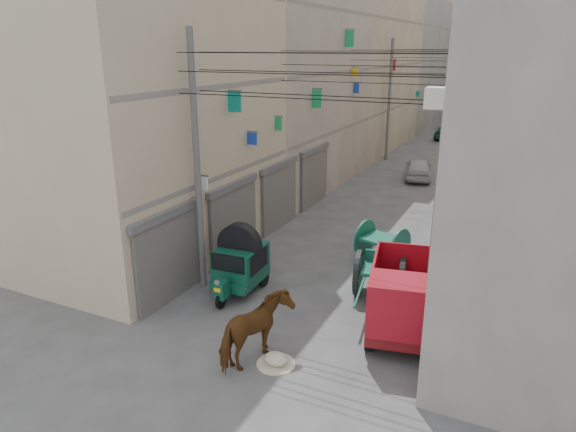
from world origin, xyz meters
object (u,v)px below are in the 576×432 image
Objects in this scene: tonga_cart at (380,274)px; feed_sack at (276,359)px; second_cart at (382,241)px; mini_truck at (401,304)px; horse at (256,331)px; auto_rickshaw at (240,261)px; distant_car_grey at (482,155)px; distant_car_white at (418,169)px; distant_car_green at (446,132)px.

tonga_cart is 5.60× the size of feed_sack.
second_cart is (-0.74, 2.84, -0.02)m from tonga_cart.
mini_truck is 3.94m from horse.
auto_rickshaw is 0.63× the size of distant_car_grey.
horse is 0.56× the size of distant_car_white.
distant_car_grey is at bearing 85.59° from feed_sack.
tonga_cart is 0.86× the size of mini_truck.
feed_sack is at bearing -77.83° from second_cart.
tonga_cart is 4.85m from feed_sack.
mini_truck is 18.11m from distant_car_white.
distant_car_white is at bearing -76.00° from horse.
second_cart reaches higher than distant_car_grey.
mini_truck is 1.92× the size of horse.
tonga_cart is 2.39m from mini_truck.
auto_rickshaw and horse have the same top height.
distant_car_grey reaches higher than distant_car_green.
tonga_cart is at bearing 107.50° from mini_truck.
distant_car_grey is 10.17m from distant_car_green.
horse is (-1.01, -7.58, 0.13)m from second_cart.
feed_sack is 0.15× the size of distant_car_grey.
auto_rickshaw is 4.39m from tonga_cart.
auto_rickshaw is 1.22× the size of horse.
tonga_cart reaches higher than distant_car_white.
auto_rickshaw reaches higher than distant_car_white.
distant_car_green is at bearing -98.53° from distant_car_white.
horse is at bearing -120.02° from tonga_cart.
tonga_cart is 0.85× the size of distant_car_green.
mini_truck is 23.50m from distant_car_grey.
auto_rickshaw is 0.68× the size of distant_car_white.
feed_sack is at bearing -144.82° from mini_truck.
tonga_cart is 0.85× the size of distant_car_grey.
second_cart is 0.47× the size of distant_car_green.
horse is (-2.91, -2.66, -0.13)m from mini_truck.
mini_truck is (5.26, -0.54, -0.03)m from auto_rickshaw.
mini_truck is (1.16, -2.08, 0.23)m from tonga_cart.
distant_car_grey reaches higher than distant_car_white.
distant_car_grey is at bearing -129.23° from distant_car_white.
second_cart reaches higher than distant_car_green.
distant_car_grey is at bearing 75.12° from auto_rickshaw.
horse reaches higher than second_cart.
distant_car_green is (1.02, 32.37, -0.44)m from auto_rickshaw.
second_cart is at bearing 94.75° from distant_car_green.
feed_sack is at bearing -155.89° from horse.
auto_rickshaw is at bearing -169.16° from tonga_cart.
tonga_cart is 5.06m from horse.
tonga_cart is 1.65× the size of horse.
second_cart is 18.63m from distant_car_grey.
mini_truck is at bearing 46.69° from feed_sack.
distant_car_white is at bearing -130.88° from distant_car_grey.
tonga_cart is 30.98m from distant_car_green.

